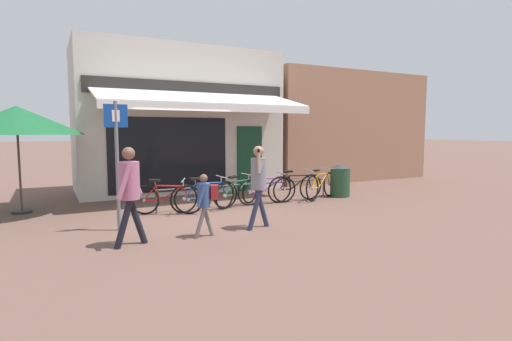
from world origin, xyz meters
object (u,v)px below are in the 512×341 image
Objects in this scene: pedestrian_adult at (259,177)px; pedestrian_child at (206,197)px; bicycle_black at (295,187)px; bicycle_purple at (267,190)px; bicycle_blue at (205,196)px; bicycle_orange at (321,185)px; parking_sign at (117,152)px; cafe_parasol at (17,120)px; bicycle_red at (166,199)px; pedestrian_second_adult at (129,186)px; bicycle_green at (238,192)px; litter_bin at (340,180)px.

pedestrian_adult is 1.21m from pedestrian_child.
bicycle_purple is at bearing 179.43° from bicycle_black.
bicycle_blue is 3.57m from bicycle_orange.
parking_sign is 0.85× the size of cafe_parasol.
pedestrian_second_adult reaches higher than bicycle_red.
bicycle_orange is (1.78, 0.02, 0.01)m from bicycle_purple.
pedestrian_child is at bearing -146.58° from bicycle_black.
pedestrian_child is 5.33m from cafe_parasol.
pedestrian_child is at bearing 9.88° from pedestrian_adult.
pedestrian_second_adult is at bearing -147.03° from bicycle_purple.
bicycle_black is (2.68, 0.10, 0.02)m from bicycle_blue.
bicycle_green is 3.36m from litter_bin.
pedestrian_second_adult reaches higher than bicycle_purple.
pedestrian_second_adult reaches higher than bicycle_black.
bicycle_blue is at bearing -98.23° from pedestrian_child.
bicycle_black reaches higher than bicycle_purple.
bicycle_orange is at bearing 27.26° from bicycle_red.
bicycle_blue is at bearing -177.53° from litter_bin.
litter_bin is at bearing -22.21° from bicycle_orange.
bicycle_black is at bearing 13.02° from parking_sign.
bicycle_green is at bearing 151.47° from bicycle_orange.
litter_bin is (5.16, 2.46, -0.25)m from pedestrian_child.
bicycle_purple is 1.48× the size of pedestrian_child.
bicycle_green is 4.00m from pedestrian_second_adult.
bicycle_black is 1.06× the size of pedestrian_adult.
bicycle_purple reaches higher than bicycle_red.
bicycle_orange is (3.57, 0.12, 0.01)m from bicycle_blue.
pedestrian_adult is 1.42× the size of pedestrian_child.
bicycle_purple is 1.79× the size of litter_bin.
bicycle_red is 0.99× the size of bicycle_green.
pedestrian_adult is (-1.47, -2.25, 0.65)m from bicycle_purple.
bicycle_red is at bearing -75.12° from pedestrian_child.
pedestrian_second_adult is at bearing 10.01° from pedestrian_child.
pedestrian_child is (-0.83, -2.28, 0.36)m from bicycle_blue.
pedestrian_second_adult is 4.56m from cafe_parasol.
pedestrian_adult reaches higher than bicycle_red.
bicycle_blue is 0.98m from bicycle_green.
bicycle_red is 4.53m from bicycle_orange.
bicycle_green is at bearing 177.02° from bicycle_black.
pedestrian_child reaches higher than bicycle_black.
bicycle_green is 3.55m from parking_sign.
bicycle_black is 5.11m from parking_sign.
bicycle_orange is 5.96m from parking_sign.
pedestrian_adult reaches higher than bicycle_black.
pedestrian_child is 2.00m from parking_sign.
bicycle_orange is at bearing -3.74° from bicycle_blue.
bicycle_red is at bearing -112.19° from pedestrian_second_adult.
pedestrian_child is (-1.80, -2.45, 0.37)m from bicycle_green.
litter_bin reaches higher than bicycle_purple.
bicycle_orange reaches higher than bicycle_purple.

